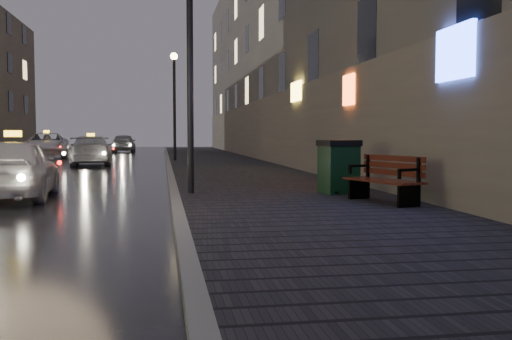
{
  "coord_description": "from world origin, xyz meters",
  "views": [
    {
      "loc": [
        1.24,
        -6.47,
        1.43
      ],
      "look_at": [
        2.75,
        2.69,
        0.85
      ],
      "focal_mm": 40.0,
      "sensor_mm": 36.0,
      "label": 1
    }
  ],
  "objects_px": {
    "lamp_near": "(190,39)",
    "trash_bin": "(339,166)",
    "taxi_far": "(47,145)",
    "taxi_near": "(14,168)",
    "car_far": "(124,143)",
    "taxi_mid": "(91,150)",
    "lamp_far": "(174,92)",
    "bench": "(386,179)"
  },
  "relations": [
    {
      "from": "lamp_near",
      "to": "trash_bin",
      "type": "bearing_deg",
      "value": -9.41
    },
    {
      "from": "taxi_far",
      "to": "trash_bin",
      "type": "bearing_deg",
      "value": -74.45
    },
    {
      "from": "lamp_near",
      "to": "taxi_far",
      "type": "bearing_deg",
      "value": 107.32
    },
    {
      "from": "lamp_near",
      "to": "taxi_near",
      "type": "bearing_deg",
      "value": 167.68
    },
    {
      "from": "car_far",
      "to": "taxi_near",
      "type": "bearing_deg",
      "value": 89.42
    },
    {
      "from": "car_far",
      "to": "taxi_mid",
      "type": "bearing_deg",
      "value": 88.95
    },
    {
      "from": "lamp_far",
      "to": "car_far",
      "type": "relative_size",
      "value": 1.23
    },
    {
      "from": "lamp_far",
      "to": "trash_bin",
      "type": "xyz_separation_m",
      "value": [
        3.18,
        -16.53,
        -2.75
      ]
    },
    {
      "from": "taxi_near",
      "to": "taxi_far",
      "type": "height_order",
      "value": "taxi_far"
    },
    {
      "from": "lamp_near",
      "to": "car_far",
      "type": "height_order",
      "value": "lamp_near"
    },
    {
      "from": "taxi_mid",
      "to": "lamp_near",
      "type": "bearing_deg",
      "value": 99.07
    },
    {
      "from": "car_far",
      "to": "lamp_far",
      "type": "bearing_deg",
      "value": 101.25
    },
    {
      "from": "lamp_near",
      "to": "taxi_far",
      "type": "xyz_separation_m",
      "value": [
        -7.77,
        24.92,
        -2.71
      ]
    },
    {
      "from": "bench",
      "to": "taxi_far",
      "type": "bearing_deg",
      "value": 95.44
    },
    {
      "from": "taxi_far",
      "to": "car_far",
      "type": "height_order",
      "value": "taxi_far"
    },
    {
      "from": "lamp_far",
      "to": "bench",
      "type": "xyz_separation_m",
      "value": [
        3.53,
        -18.34,
        -2.89
      ]
    },
    {
      "from": "trash_bin",
      "to": "taxi_near",
      "type": "relative_size",
      "value": 0.29
    },
    {
      "from": "lamp_far",
      "to": "car_far",
      "type": "bearing_deg",
      "value": 101.43
    },
    {
      "from": "lamp_near",
      "to": "lamp_far",
      "type": "xyz_separation_m",
      "value": [
        0.0,
        16.0,
        0.0
      ]
    },
    {
      "from": "lamp_near",
      "to": "taxi_far",
      "type": "distance_m",
      "value": 26.25
    },
    {
      "from": "taxi_far",
      "to": "car_far",
      "type": "bearing_deg",
      "value": 57.72
    },
    {
      "from": "taxi_near",
      "to": "car_far",
      "type": "distance_m",
      "value": 33.14
    },
    {
      "from": "lamp_near",
      "to": "bench",
      "type": "distance_m",
      "value": 5.13
    },
    {
      "from": "taxi_far",
      "to": "taxi_mid",
      "type": "bearing_deg",
      "value": -76.15
    },
    {
      "from": "taxi_far",
      "to": "bench",
      "type": "bearing_deg",
      "value": -75.22
    },
    {
      "from": "lamp_far",
      "to": "taxi_mid",
      "type": "xyz_separation_m",
      "value": [
        -3.92,
        -0.81,
        -2.82
      ]
    },
    {
      "from": "lamp_far",
      "to": "taxi_mid",
      "type": "distance_m",
      "value": 4.89
    },
    {
      "from": "taxi_mid",
      "to": "taxi_far",
      "type": "relative_size",
      "value": 0.83
    },
    {
      "from": "bench",
      "to": "lamp_near",
      "type": "bearing_deg",
      "value": 129.36
    },
    {
      "from": "lamp_near",
      "to": "car_far",
      "type": "relative_size",
      "value": 1.23
    },
    {
      "from": "taxi_near",
      "to": "bench",
      "type": "bearing_deg",
      "value": 153.01
    },
    {
      "from": "taxi_near",
      "to": "taxi_mid",
      "type": "relative_size",
      "value": 0.87
    },
    {
      "from": "lamp_far",
      "to": "taxi_far",
      "type": "distance_m",
      "value": 12.14
    },
    {
      "from": "lamp_near",
      "to": "car_far",
      "type": "xyz_separation_m",
      "value": [
        -3.64,
        33.98,
        -2.76
      ]
    },
    {
      "from": "car_far",
      "to": "taxi_far",
      "type": "bearing_deg",
      "value": 65.27
    },
    {
      "from": "lamp_far",
      "to": "trash_bin",
      "type": "relative_size",
      "value": 4.57
    },
    {
      "from": "bench",
      "to": "taxi_near",
      "type": "bearing_deg",
      "value": 139.62
    },
    {
      "from": "lamp_near",
      "to": "taxi_mid",
      "type": "distance_m",
      "value": 15.94
    },
    {
      "from": "taxi_near",
      "to": "taxi_far",
      "type": "distance_m",
      "value": 24.39
    },
    {
      "from": "bench",
      "to": "taxi_near",
      "type": "relative_size",
      "value": 0.46
    },
    {
      "from": "trash_bin",
      "to": "taxi_mid",
      "type": "bearing_deg",
      "value": 106.39
    },
    {
      "from": "trash_bin",
      "to": "taxi_near",
      "type": "distance_m",
      "value": 7.18
    }
  ]
}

